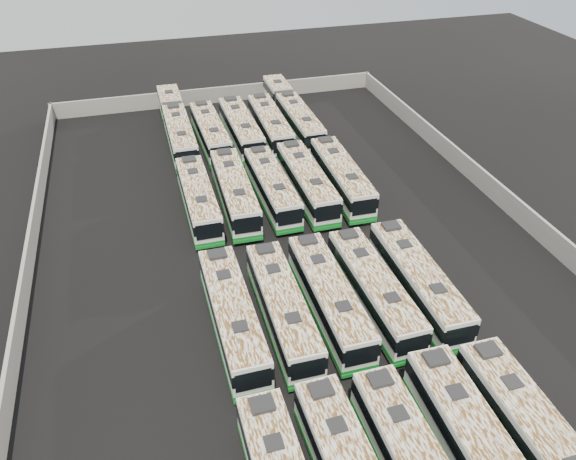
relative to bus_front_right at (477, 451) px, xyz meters
The scene contains 19 objects.
ground 24.48m from the bus_front_right, 99.44° to the left, with size 140.00×140.00×0.00m, color black.
perimeter_wall 24.42m from the bus_front_right, 99.44° to the left, with size 45.20×73.20×2.20m.
bus_front_right is the anchor object (origin of this frame).
bus_front_far_right 3.67m from the bus_front_right, ahead, with size 2.78×13.12×3.70m.
bus_midfront_far_left 18.40m from the bus_front_right, 127.20° to the left, with size 2.90×13.14×3.70m.
bus_midfront_left 16.27m from the bus_front_right, 117.02° to the left, with size 2.82×12.87×3.62m.
bus_midfront_center 15.10m from the bus_front_right, 104.18° to the left, with size 2.75×12.94×3.65m.
bus_midfront_right 14.56m from the bus_front_right, 90.35° to the left, with size 3.02×12.94×3.63m.
bus_midfront_far_right 14.98m from the bus_front_right, 76.08° to the left, with size 2.88×13.12×3.69m.
bus_midback_far_left 33.66m from the bus_front_right, 109.26° to the left, with size 2.76×12.74×3.59m.
bus_midback_left 32.81m from the bus_front_right, 103.19° to the left, with size 3.08×13.31×3.74m.
bus_midback_center 32.21m from the bus_front_right, 96.57° to the left, with size 2.87×12.78×3.59m.
bus_midback_right 31.88m from the bus_front_right, 90.10° to the left, with size 2.82×13.23×3.73m.
bus_midback_far_right 32.10m from the bus_front_right, 83.40° to the left, with size 3.10×13.26×3.72m.
bus_back_far_left 51.18m from the bus_front_right, 102.54° to the left, with size 2.76×20.05×3.64m.
bus_back_left 47.06m from the bus_front_right, 99.18° to the left, with size 3.03×12.90×3.62m.
bus_back_center 46.55m from the bus_front_right, 94.69° to the left, with size 2.99×13.39×3.77m.
bus_back_right 46.46m from the bus_front_right, 90.19° to the left, with size 3.01×13.27×3.73m.
bus_back_far_right 50.07m from the bus_front_right, 85.85° to the left, with size 2.74×20.00×3.63m.
Camera 1 is at (-11.46, -39.41, 30.06)m, focal length 35.00 mm.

